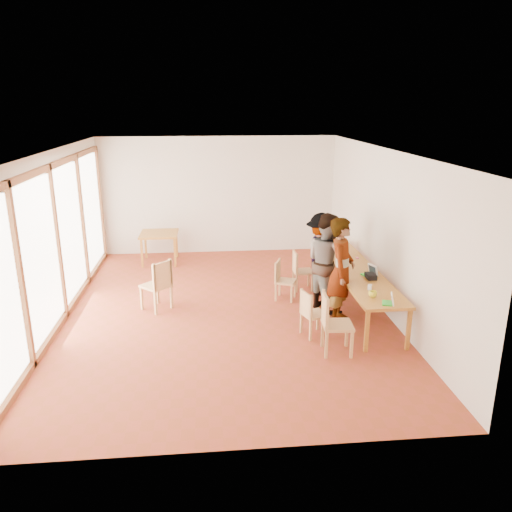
# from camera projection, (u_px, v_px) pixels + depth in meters

# --- Properties ---
(ground) EXTENTS (8.00, 8.00, 0.00)m
(ground) POSITION_uv_depth(u_px,v_px,m) (225.00, 311.00, 9.49)
(ground) COLOR #9D3C25
(ground) RESTS_ON ground
(wall_back) EXTENTS (6.00, 0.10, 3.00)m
(wall_back) POSITION_uv_depth(u_px,v_px,m) (219.00, 196.00, 12.85)
(wall_back) COLOR beige
(wall_back) RESTS_ON ground
(wall_front) EXTENTS (6.00, 0.10, 3.00)m
(wall_front) POSITION_uv_depth(u_px,v_px,m) (237.00, 330.00, 5.24)
(wall_front) COLOR beige
(wall_front) RESTS_ON ground
(wall_right) EXTENTS (0.10, 8.00, 3.00)m
(wall_right) POSITION_uv_depth(u_px,v_px,m) (384.00, 231.00, 9.32)
(wall_right) COLOR beige
(wall_right) RESTS_ON ground
(window_wall) EXTENTS (0.10, 8.00, 3.00)m
(window_wall) POSITION_uv_depth(u_px,v_px,m) (56.00, 239.00, 8.78)
(window_wall) COLOR white
(window_wall) RESTS_ON ground
(ceiling) EXTENTS (6.00, 8.00, 0.04)m
(ceiling) POSITION_uv_depth(u_px,v_px,m) (222.00, 149.00, 8.60)
(ceiling) COLOR white
(ceiling) RESTS_ON wall_back
(communal_table) EXTENTS (0.80, 4.00, 0.75)m
(communal_table) POSITION_uv_depth(u_px,v_px,m) (354.00, 270.00, 9.61)
(communal_table) COLOR #B67528
(communal_table) RESTS_ON ground
(side_table) EXTENTS (0.90, 0.90, 0.75)m
(side_table) POSITION_uv_depth(u_px,v_px,m) (159.00, 236.00, 12.20)
(side_table) COLOR #B67528
(side_table) RESTS_ON ground
(chair_near) EXTENTS (0.49, 0.49, 0.52)m
(chair_near) POSITION_uv_depth(u_px,v_px,m) (331.00, 317.00, 7.74)
(chair_near) COLOR tan
(chair_near) RESTS_ON ground
(chair_mid) EXTENTS (0.47, 0.47, 0.43)m
(chair_mid) POSITION_uv_depth(u_px,v_px,m) (310.00, 309.00, 8.33)
(chair_mid) COLOR tan
(chair_mid) RESTS_ON ground
(chair_far) EXTENTS (0.48, 0.48, 0.42)m
(chair_far) POSITION_uv_depth(u_px,v_px,m) (281.00, 276.00, 9.94)
(chair_far) COLOR tan
(chair_far) RESTS_ON ground
(chair_empty) EXTENTS (0.40, 0.40, 0.44)m
(chair_empty) POSITION_uv_depth(u_px,v_px,m) (299.00, 266.00, 10.44)
(chair_empty) COLOR tan
(chair_empty) RESTS_ON ground
(chair_spare) EXTENTS (0.65, 0.65, 0.53)m
(chair_spare) POSITION_uv_depth(u_px,v_px,m) (159.00, 280.00, 9.35)
(chair_spare) COLOR tan
(chair_spare) RESTS_ON ground
(person_near) EXTENTS (0.70, 0.82, 1.92)m
(person_near) POSITION_uv_depth(u_px,v_px,m) (341.00, 271.00, 8.76)
(person_near) COLOR gray
(person_near) RESTS_ON ground
(person_mid) EXTENTS (0.97, 1.09, 1.86)m
(person_mid) POSITION_uv_depth(u_px,v_px,m) (327.00, 262.00, 9.36)
(person_mid) COLOR gray
(person_mid) RESTS_ON ground
(person_far) EXTENTS (0.74, 1.15, 1.69)m
(person_far) POSITION_uv_depth(u_px,v_px,m) (321.00, 254.00, 10.13)
(person_far) COLOR gray
(person_far) RESTS_ON ground
(laptop_near) EXTENTS (0.24, 0.25, 0.18)m
(laptop_near) POSITION_uv_depth(u_px,v_px,m) (390.00, 301.00, 7.86)
(laptop_near) COLOR green
(laptop_near) RESTS_ON communal_table
(laptop_mid) EXTENTS (0.29, 0.31, 0.21)m
(laptop_mid) POSITION_uv_depth(u_px,v_px,m) (371.00, 273.00, 9.14)
(laptop_mid) COLOR green
(laptop_mid) RESTS_ON communal_table
(laptop_far) EXTENTS (0.31, 0.32, 0.22)m
(laptop_far) POSITION_uv_depth(u_px,v_px,m) (339.00, 246.00, 10.85)
(laptop_far) COLOR green
(laptop_far) RESTS_ON communal_table
(yellow_mug) EXTENTS (0.14, 0.14, 0.11)m
(yellow_mug) POSITION_uv_depth(u_px,v_px,m) (373.00, 294.00, 8.13)
(yellow_mug) COLOR yellow
(yellow_mug) RESTS_ON communal_table
(green_bottle) EXTENTS (0.07, 0.07, 0.28)m
(green_bottle) POSITION_uv_depth(u_px,v_px,m) (341.00, 263.00, 9.46)
(green_bottle) COLOR #166832
(green_bottle) RESTS_ON communal_table
(clear_glass) EXTENTS (0.07, 0.07, 0.09)m
(clear_glass) POSITION_uv_depth(u_px,v_px,m) (370.00, 287.00, 8.47)
(clear_glass) COLOR silver
(clear_glass) RESTS_ON communal_table
(condiment_cup) EXTENTS (0.08, 0.08, 0.06)m
(condiment_cup) POSITION_uv_depth(u_px,v_px,m) (339.00, 242.00, 11.23)
(condiment_cup) COLOR white
(condiment_cup) RESTS_ON communal_table
(pink_phone) EXTENTS (0.05, 0.10, 0.01)m
(pink_phone) POSITION_uv_depth(u_px,v_px,m) (357.00, 258.00, 10.18)
(pink_phone) COLOR #F0577B
(pink_phone) RESTS_ON communal_table
(black_pouch) EXTENTS (0.16, 0.26, 0.09)m
(black_pouch) POSITION_uv_depth(u_px,v_px,m) (371.00, 276.00, 9.00)
(black_pouch) COLOR black
(black_pouch) RESTS_ON communal_table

